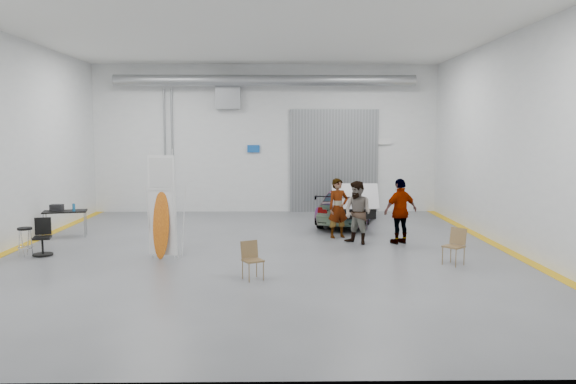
{
  "coord_description": "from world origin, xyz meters",
  "views": [
    {
      "loc": [
        0.56,
        -15.03,
        3.23
      ],
      "look_at": [
        0.81,
        1.46,
        1.5
      ],
      "focal_mm": 35.0,
      "sensor_mm": 36.0,
      "label": 1
    }
  ],
  "objects_px": {
    "person_b": "(358,213)",
    "work_table": "(63,211)",
    "person_a": "(338,208)",
    "surfboard_display": "(164,215)",
    "person_c": "(401,211)",
    "folding_chair_near": "(253,268)",
    "office_chair": "(43,239)",
    "folding_chair_far": "(453,254)",
    "shop_stool": "(25,242)",
    "sedan_car": "(347,206)"
  },
  "relations": [
    {
      "from": "folding_chair_near",
      "to": "shop_stool",
      "type": "height_order",
      "value": "folding_chair_near"
    },
    {
      "from": "sedan_car",
      "to": "person_c",
      "type": "height_order",
      "value": "person_c"
    },
    {
      "from": "sedan_car",
      "to": "person_b",
      "type": "relative_size",
      "value": 2.37
    },
    {
      "from": "person_b",
      "to": "person_c",
      "type": "height_order",
      "value": "person_c"
    },
    {
      "from": "person_b",
      "to": "office_chair",
      "type": "relative_size",
      "value": 1.9
    },
    {
      "from": "sedan_car",
      "to": "office_chair",
      "type": "distance_m",
      "value": 10.1
    },
    {
      "from": "surfboard_display",
      "to": "folding_chair_near",
      "type": "bearing_deg",
      "value": -22.67
    },
    {
      "from": "surfboard_display",
      "to": "shop_stool",
      "type": "relative_size",
      "value": 3.7
    },
    {
      "from": "person_a",
      "to": "person_b",
      "type": "bearing_deg",
      "value": -87.99
    },
    {
      "from": "work_table",
      "to": "office_chair",
      "type": "xyz_separation_m",
      "value": [
        0.51,
        -2.72,
        -0.38
      ]
    },
    {
      "from": "person_c",
      "to": "office_chair",
      "type": "height_order",
      "value": "person_c"
    },
    {
      "from": "sedan_car",
      "to": "folding_chair_far",
      "type": "relative_size",
      "value": 4.83
    },
    {
      "from": "surfboard_display",
      "to": "office_chair",
      "type": "distance_m",
      "value": 3.43
    },
    {
      "from": "person_c",
      "to": "folding_chair_near",
      "type": "xyz_separation_m",
      "value": [
        -4.13,
        -4.03,
        -0.7
      ]
    },
    {
      "from": "sedan_car",
      "to": "office_chair",
      "type": "height_order",
      "value": "sedan_car"
    },
    {
      "from": "person_b",
      "to": "person_c",
      "type": "xyz_separation_m",
      "value": [
        1.26,
        0.05,
        0.04
      ]
    },
    {
      "from": "person_c",
      "to": "folding_chair_far",
      "type": "distance_m",
      "value": 2.89
    },
    {
      "from": "person_c",
      "to": "person_b",
      "type": "bearing_deg",
      "value": -22.96
    },
    {
      "from": "person_b",
      "to": "office_chair",
      "type": "bearing_deg",
      "value": -126.78
    },
    {
      "from": "work_table",
      "to": "surfboard_display",
      "type": "bearing_deg",
      "value": -39.78
    },
    {
      "from": "person_b",
      "to": "work_table",
      "type": "height_order",
      "value": "person_b"
    },
    {
      "from": "folding_chair_near",
      "to": "office_chair",
      "type": "height_order",
      "value": "office_chair"
    },
    {
      "from": "person_b",
      "to": "work_table",
      "type": "bearing_deg",
      "value": -144.35
    },
    {
      "from": "shop_stool",
      "to": "sedan_car",
      "type": "bearing_deg",
      "value": 29.95
    },
    {
      "from": "folding_chair_far",
      "to": "shop_stool",
      "type": "distance_m",
      "value": 11.02
    },
    {
      "from": "person_c",
      "to": "person_a",
      "type": "bearing_deg",
      "value": -54.88
    },
    {
      "from": "folding_chair_near",
      "to": "surfboard_display",
      "type": "bearing_deg",
      "value": 110.35
    },
    {
      "from": "person_b",
      "to": "folding_chair_near",
      "type": "bearing_deg",
      "value": -81.88
    },
    {
      "from": "surfboard_display",
      "to": "person_a",
      "type": "bearing_deg",
      "value": 50.34
    },
    {
      "from": "surfboard_display",
      "to": "work_table",
      "type": "bearing_deg",
      "value": 159.34
    },
    {
      "from": "person_b",
      "to": "surfboard_display",
      "type": "xyz_separation_m",
      "value": [
        -5.24,
        -1.86,
        0.22
      ]
    },
    {
      "from": "work_table",
      "to": "folding_chair_far",
      "type": "bearing_deg",
      "value": -19.83
    },
    {
      "from": "folding_chair_near",
      "to": "person_c",
      "type": "bearing_deg",
      "value": 16.4
    },
    {
      "from": "person_c",
      "to": "folding_chair_near",
      "type": "height_order",
      "value": "person_c"
    },
    {
      "from": "work_table",
      "to": "office_chair",
      "type": "bearing_deg",
      "value": -79.37
    },
    {
      "from": "folding_chair_near",
      "to": "shop_stool",
      "type": "xyz_separation_m",
      "value": [
        -6.1,
        2.45,
        0.12
      ]
    },
    {
      "from": "folding_chair_far",
      "to": "work_table",
      "type": "height_order",
      "value": "work_table"
    },
    {
      "from": "folding_chair_near",
      "to": "sedan_car",
      "type": "bearing_deg",
      "value": 40.71
    },
    {
      "from": "surfboard_display",
      "to": "folding_chair_near",
      "type": "xyz_separation_m",
      "value": [
        2.37,
        -2.12,
        -0.89
      ]
    },
    {
      "from": "office_chair",
      "to": "person_b",
      "type": "bearing_deg",
      "value": -4.46
    },
    {
      "from": "person_a",
      "to": "surfboard_display",
      "type": "distance_m",
      "value": 5.59
    },
    {
      "from": "person_c",
      "to": "shop_stool",
      "type": "bearing_deg",
      "value": -16.47
    },
    {
      "from": "person_a",
      "to": "folding_chair_far",
      "type": "distance_m",
      "value": 4.48
    },
    {
      "from": "person_a",
      "to": "folding_chair_far",
      "type": "xyz_separation_m",
      "value": [
        2.46,
        -3.7,
        -0.64
      ]
    },
    {
      "from": "shop_stool",
      "to": "person_b",
      "type": "bearing_deg",
      "value": 9.69
    },
    {
      "from": "folding_chair_far",
      "to": "office_chair",
      "type": "bearing_deg",
      "value": -137.89
    },
    {
      "from": "person_a",
      "to": "shop_stool",
      "type": "distance_m",
      "value": 8.9
    },
    {
      "from": "person_b",
      "to": "office_chair",
      "type": "distance_m",
      "value": 8.68
    },
    {
      "from": "person_b",
      "to": "folding_chair_near",
      "type": "xyz_separation_m",
      "value": [
        -2.87,
        -3.98,
        -0.66
      ]
    },
    {
      "from": "person_c",
      "to": "folding_chair_far",
      "type": "bearing_deg",
      "value": 79.77
    }
  ]
}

